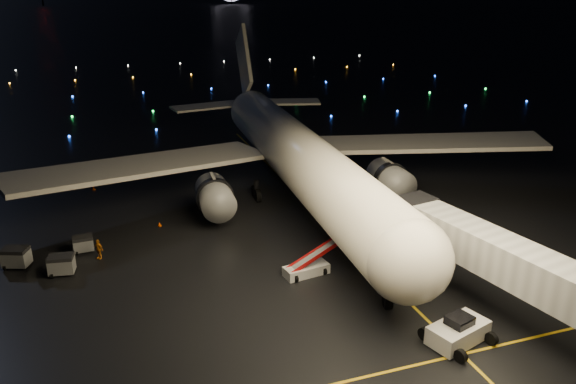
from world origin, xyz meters
name	(u,v)px	position (x,y,z in m)	size (l,w,h in m)	color
ground	(109,31)	(0.00, 300.00, 0.00)	(2000.00, 2000.00, 0.00)	black
lane_centre	(325,220)	(12.00, 15.00, 0.01)	(0.25, 80.00, 0.02)	gold
airliner	(289,118)	(11.33, 25.17, 9.22)	(65.10, 61.85, 18.45)	silver
pushback_tug	(458,329)	(12.51, -8.64, 1.07)	(4.49, 2.35, 2.14)	silver
belt_loader	(306,260)	(5.75, 4.27, 1.43)	(5.91, 1.61, 2.86)	silver
crew_c	(99,249)	(-11.56, 13.49, 0.98)	(1.14, 0.48, 1.95)	orange
safety_cone_0	(223,216)	(1.56, 19.23, 0.27)	(0.47, 0.47, 0.53)	#FD4D00
safety_cone_1	(216,191)	(2.56, 27.45, 0.23)	(0.40, 0.40, 0.46)	#FD4D00
safety_cone_2	(160,224)	(-5.31, 19.31, 0.23)	(0.40, 0.40, 0.46)	#FD4D00
safety_cone_3	(94,188)	(-11.80, 33.42, 0.24)	(0.42, 0.42, 0.48)	#FD4D00
taxiway_lights	(139,88)	(0.00, 106.00, 0.18)	(164.00, 92.00, 0.36)	black
baggage_cart_0	(62,265)	(-14.74, 11.36, 0.91)	(2.13, 1.49, 1.81)	gray
baggage_cart_1	(16,258)	(-18.68, 14.11, 0.94)	(2.22, 1.55, 1.89)	gray
baggage_cart_2	(83,244)	(-12.95, 15.48, 0.78)	(1.84, 1.29, 1.57)	gray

